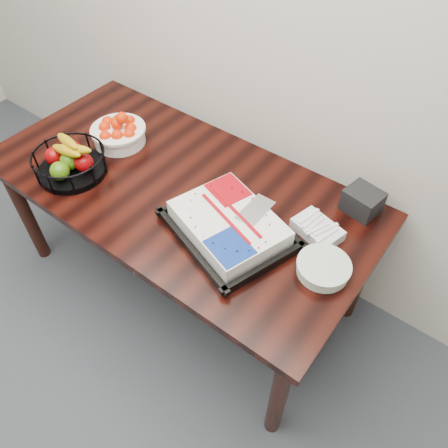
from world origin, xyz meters
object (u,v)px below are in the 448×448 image
Objects in this scene: table at (178,198)px; tangerine_bowl at (118,130)px; cake_tray at (229,225)px; fruit_basket at (70,161)px; napkin_box at (362,201)px; plate_stack at (323,268)px.

tangerine_bowl is (-0.43, 0.06, 0.16)m from table.
cake_tray is at bearing -14.21° from table.
cake_tray is 0.80m from tangerine_bowl.
cake_tray is 1.78× the size of fruit_basket.
napkin_box is at bearing 25.86° from table.
table is at bearing 28.12° from fruit_basket.
fruit_basket is (-0.79, -0.14, 0.03)m from cake_tray.
cake_tray is 4.04× the size of napkin_box.
tangerine_bowl is at bearing 175.30° from plate_stack.
tangerine_bowl is at bearing 168.94° from cake_tray.
cake_tray is at bearing -171.89° from plate_stack.
fruit_basket is (-0.00, -0.29, -0.00)m from tangerine_bowl.
table is at bearing -8.37° from tangerine_bowl.
cake_tray reaches higher than table.
fruit_basket is at bearing -169.98° from cake_tray.
fruit_basket is 2.26× the size of napkin_box.
napkin_box is at bearing 50.47° from cake_tray.
cake_tray is 2.17× the size of tangerine_bowl.
cake_tray is 0.57m from napkin_box.
tangerine_bowl reaches higher than table.
tangerine_bowl is 1.86× the size of napkin_box.
fruit_basket is at bearing -170.62° from plate_stack.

